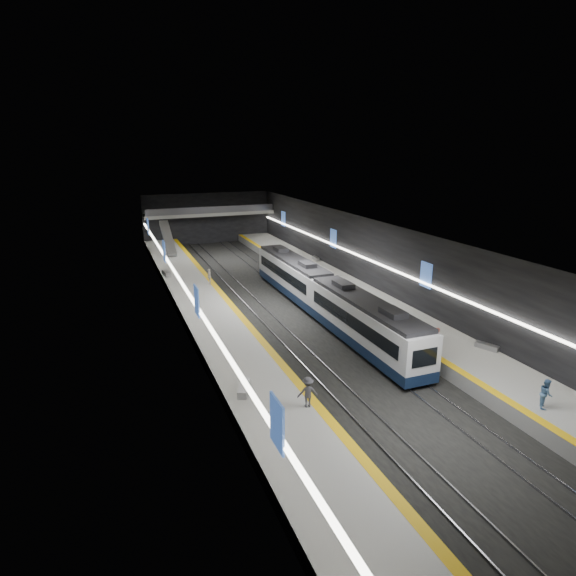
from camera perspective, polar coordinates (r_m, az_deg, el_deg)
name	(u,v)px	position (r m, az deg, el deg)	size (l,w,h in m)	color
ground	(286,309)	(46.52, -0.27, -2.56)	(70.00, 70.00, 0.00)	black
ceiling	(286,227)	(44.53, -0.28, 7.21)	(20.00, 70.00, 0.04)	beige
wall_left	(179,280)	(42.95, -12.84, 0.96)	(0.04, 70.00, 8.00)	black
wall_right	(378,261)	(49.71, 10.58, 3.22)	(0.04, 70.00, 8.00)	black
wall_back	(207,218)	(78.46, -9.52, 8.15)	(20.00, 0.04, 8.00)	black
platform_left	(209,314)	(44.39, -9.36, -3.07)	(5.00, 70.00, 1.00)	slate
tile_surface_left	(209,309)	(44.23, -9.39, -2.45)	(5.00, 70.00, 0.02)	#A4A49F
tactile_strip_left	(232,306)	(44.68, -6.63, -2.12)	(0.60, 70.00, 0.02)	yellow
platform_right	(354,296)	(49.40, 7.89, -0.95)	(5.00, 70.00, 1.00)	slate
tile_surface_right	(355,291)	(49.25, 7.91, -0.39)	(5.00, 70.00, 0.02)	#A4A49F
tactile_strip_right	(335,294)	(48.25, 5.62, -0.65)	(0.60, 70.00, 0.02)	yellow
rails	(286,309)	(46.50, -0.27, -2.49)	(6.52, 70.00, 0.12)	gray
train	(324,294)	(44.03, 4.23, -0.72)	(2.69, 30.04, 3.60)	#0F1E3A
ad_posters	(282,262)	(46.15, -0.72, 3.11)	(19.94, 53.50, 2.20)	#3A5FAE
cove_light_left	(181,282)	(43.03, -12.56, 0.73)	(0.25, 68.60, 0.12)	white
cove_light_right	(376,263)	(49.65, 10.37, 2.98)	(0.25, 68.60, 0.12)	white
mezzanine_bridge	(210,213)	(76.31, -9.23, 8.71)	(20.00, 3.00, 1.50)	gray
escalator	(168,238)	(68.67, -14.06, 5.75)	(1.20, 8.00, 0.60)	#99999E
bench_left_near	(244,388)	(29.65, -5.25, -11.77)	(0.54, 1.95, 0.48)	#99999E
bench_left_far	(166,273)	(56.45, -14.23, 1.71)	(0.56, 2.01, 0.49)	#99999E
bench_right_near	(487,347)	(38.08, 22.51, -6.43)	(0.47, 1.70, 0.41)	#99999E
bench_right_far	(316,258)	(62.18, 3.30, 3.52)	(0.45, 1.63, 0.40)	#99999E
passenger_right_a	(437,340)	(36.12, 17.27, -5.91)	(0.67, 0.44, 1.84)	#AE4F41
passenger_right_b	(546,394)	(31.24, 28.25, -10.99)	(0.85, 0.66, 1.74)	#4F79AB
passenger_left_a	(209,277)	(51.78, -9.31, 1.34)	(0.98, 0.41, 1.67)	silver
passenger_left_b	(308,392)	(27.76, 2.34, -12.25)	(1.17, 0.67, 1.81)	#45454E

